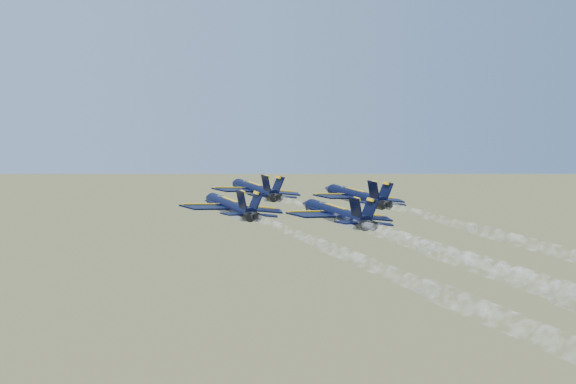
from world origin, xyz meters
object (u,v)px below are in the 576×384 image
object	(u,v)px
jet_lead	(254,190)
jet_right	(355,196)
jet_slot	(335,214)
jet_left	(229,206)

from	to	relation	value
jet_lead	jet_right	world-z (taller)	same
jet_slot	jet_right	bearing A→B (deg)	51.77
jet_right	jet_slot	xyz separation A→B (m)	(-8.83, -13.27, 0.00)
jet_lead	jet_right	bearing A→B (deg)	-50.13
jet_left	jet_slot	distance (m)	14.75
jet_lead	jet_right	size ratio (longest dim) A/B	1.00
jet_lead	jet_slot	size ratio (longest dim) A/B	1.00
jet_lead	jet_right	distance (m)	16.20
jet_slot	jet_lead	bearing A→B (deg)	91.20
jet_left	jet_slot	size ratio (longest dim) A/B	1.00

